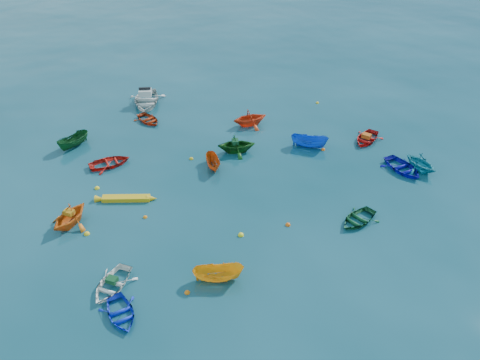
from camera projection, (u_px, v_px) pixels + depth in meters
name	position (u px, v px, depth m)	size (l,w,h in m)	color
ground	(273.00, 223.00, 30.99)	(160.00, 160.00, 0.00)	#093542
dinghy_blue_sw	(121.00, 316.00, 24.68)	(2.00, 2.80, 0.58)	#112DD9
dinghy_white_near	(112.00, 287.00, 26.35)	(2.18, 3.05, 0.63)	white
dinghy_blue_se	(402.00, 170.00, 36.27)	(2.48, 3.47, 0.72)	#0D0DA3
dinghy_orange_w	(71.00, 224.00, 30.91)	(2.61, 3.03, 1.59)	orange
sampan_yellow_mid	(218.00, 280.00, 26.80)	(1.10, 2.92, 1.13)	#FFA616
dinghy_green_e	(357.00, 221.00, 31.14)	(2.15, 3.00, 0.62)	#12502B
dinghy_cyan_se	(419.00, 170.00, 36.37)	(2.41, 2.80, 1.47)	teal
dinghy_red_nw	(110.00, 165.00, 36.91)	(2.29, 3.20, 0.66)	red
sampan_orange_n	(213.00, 167.00, 36.64)	(0.98, 2.60, 1.01)	#C24C12
dinghy_green_n	(236.00, 152.00, 38.59)	(2.63, 3.06, 1.61)	#114A14
dinghy_red_ne	(366.00, 141.00, 40.13)	(2.30, 3.21, 0.67)	red
sampan_blue_far	(309.00, 147.00, 39.25)	(1.17, 3.10, 1.20)	blue
dinghy_red_far	(149.00, 122.00, 43.06)	(2.08, 2.90, 0.60)	#B52F0F
dinghy_orange_far	(250.00, 125.00, 42.50)	(2.69, 3.13, 1.64)	red
sampan_green_far	(75.00, 147.00, 39.29)	(1.15, 3.05, 1.18)	#10471D
kayak_yellow	(126.00, 200.00, 33.10)	(0.61, 4.05, 0.41)	gold
motorboat_white	(147.00, 104.00, 46.19)	(3.61, 5.04, 1.65)	silver
tarp_green_a	(112.00, 280.00, 26.17)	(0.60, 0.45, 0.29)	#114522
tarp_orange_a	(69.00, 212.00, 30.41)	(0.64, 0.48, 0.31)	#C47914
tarp_green_b	(235.00, 142.00, 38.03)	(0.68, 0.51, 0.33)	#104221
tarp_orange_b	(366.00, 136.00, 39.77)	(0.72, 0.55, 0.35)	#C75114
buoy_or_a	(187.00, 293.00, 25.98)	(0.31, 0.31, 0.31)	orange
buoy_ye_a	(241.00, 235.00, 29.98)	(0.39, 0.39, 0.39)	yellow
buoy_or_b	(288.00, 225.00, 30.82)	(0.35, 0.35, 0.35)	#EF5A0C
buoy_ye_b	(87.00, 234.00, 30.07)	(0.38, 0.38, 0.38)	yellow
buoy_or_c	(145.00, 217.00, 31.48)	(0.29, 0.29, 0.29)	orange
buoy_ye_c	(191.00, 159.00, 37.64)	(0.33, 0.33, 0.33)	gold
buoy_or_d	(323.00, 150.00, 38.83)	(0.34, 0.34, 0.34)	#FF5D0D
buoy_ye_d	(97.00, 189.00, 34.26)	(0.37, 0.37, 0.37)	yellow
buoy_or_e	(248.00, 144.00, 39.61)	(0.33, 0.33, 0.33)	#FF5E0D
buoy_ye_e	(317.00, 103.00, 46.33)	(0.32, 0.32, 0.32)	yellow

